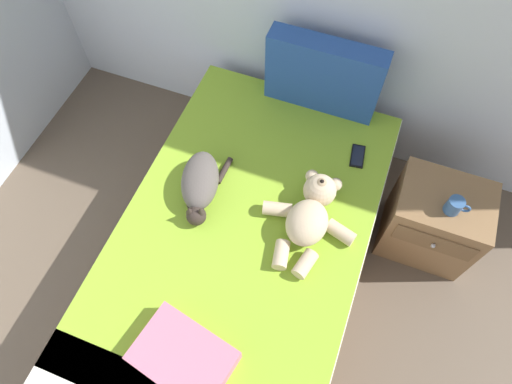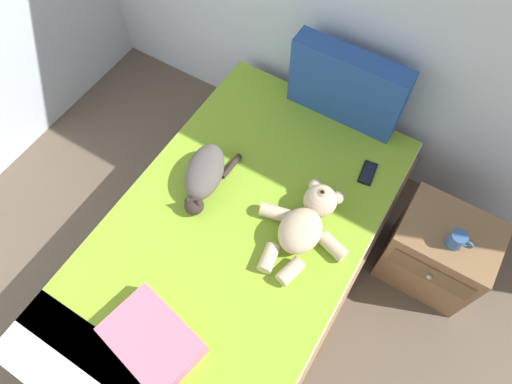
# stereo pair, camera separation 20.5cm
# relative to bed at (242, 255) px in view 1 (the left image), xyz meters

# --- Properties ---
(bed) EXTENTS (1.25, 2.09, 0.50)m
(bed) POSITION_rel_bed_xyz_m (0.00, 0.00, 0.00)
(bed) COLOR olive
(bed) RESTS_ON ground_plane
(patterned_cushion) EXTENTS (0.64, 0.13, 0.44)m
(patterned_cushion) POSITION_rel_bed_xyz_m (0.12, 0.96, 0.47)
(patterned_cushion) COLOR #264C99
(patterned_cushion) RESTS_ON bed
(cat) EXTENTS (0.28, 0.44, 0.15)m
(cat) POSITION_rel_bed_xyz_m (-0.28, 0.17, 0.32)
(cat) COLOR #59514C
(cat) RESTS_ON bed
(teddy_bear) EXTENTS (0.49, 0.55, 0.18)m
(teddy_bear) POSITION_rel_bed_xyz_m (0.29, 0.20, 0.33)
(teddy_bear) COLOR beige
(teddy_bear) RESTS_ON bed
(cell_phone) EXTENTS (0.09, 0.16, 0.01)m
(cell_phone) POSITION_rel_bed_xyz_m (0.42, 0.66, 0.26)
(cell_phone) COLOR black
(cell_phone) RESTS_ON bed
(throw_pillow) EXTENTS (0.45, 0.36, 0.11)m
(throw_pillow) POSITION_rel_bed_xyz_m (-0.01, -0.62, 0.31)
(throw_pillow) COLOR #D1728C
(throw_pillow) RESTS_ON bed
(nightstand) EXTENTS (0.49, 0.41, 0.52)m
(nightstand) POSITION_rel_bed_xyz_m (0.93, 0.56, 0.01)
(nightstand) COLOR olive
(nightstand) RESTS_ON ground_plane
(mug) EXTENTS (0.12, 0.08, 0.09)m
(mug) POSITION_rel_bed_xyz_m (0.95, 0.50, 0.32)
(mug) COLOR #33598C
(mug) RESTS_ON nightstand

